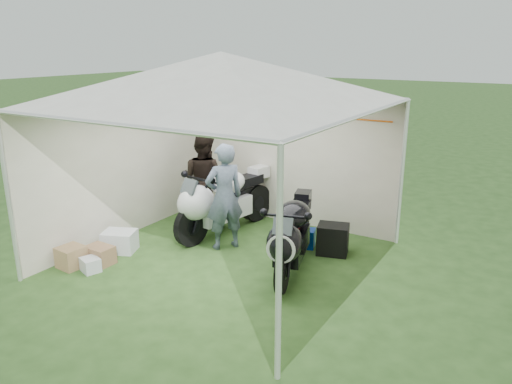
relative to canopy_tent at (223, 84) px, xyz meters
The scene contains 12 objects.
ground 2.58m from the canopy_tent, 89.22° to the right, with size 80.00×80.00×0.00m, color #28471A.
canopy_tent is the anchor object (origin of this frame).
motorcycle_white 2.22m from the canopy_tent, 128.78° to the left, with size 0.71×2.23×1.10m.
motorcycle_black 2.26m from the canopy_tent, ahead, with size 0.87×2.02×1.02m.
paddock_stand 2.74m from the canopy_tent, 53.24° to the left, with size 0.40×0.25×0.30m, color #0A35C2.
person_dark_jacket 2.37m from the canopy_tent, 138.02° to the left, with size 0.79×0.62×1.64m, color black.
person_blue_jacket 1.80m from the canopy_tent, 125.72° to the left, with size 0.61×0.40×1.67m, color slate.
equipment_box 2.86m from the canopy_tent, 38.69° to the left, with size 0.46×0.37×0.46m, color black.
crate_0 2.95m from the canopy_tent, 159.26° to the right, with size 0.48×0.38×0.32m, color silver.
crate_1 3.29m from the canopy_tent, 141.85° to the right, with size 0.34×0.34×0.31m, color olive.
crate_2 3.14m from the canopy_tent, 136.37° to the right, with size 0.27×0.23×0.20m, color silver.
crate_3 3.06m from the canopy_tent, 144.08° to the right, with size 0.40×0.29×0.27m, color #856243.
Camera 1 is at (3.95, -5.62, 3.10)m, focal length 35.00 mm.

